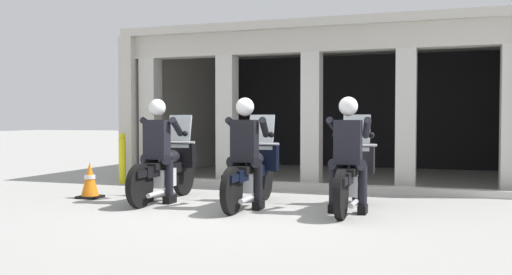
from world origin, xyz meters
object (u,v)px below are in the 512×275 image
traffic_cone_flank (90,180)px  motorcycle_right (352,174)px  motorcycle_center (252,172)px  bollard_kerbside (122,158)px  police_officer_center (245,143)px  police_officer_right (348,144)px  police_officer_left (158,141)px  motorcycle_left (167,168)px

traffic_cone_flank → motorcycle_right: bearing=3.1°
motorcycle_center → bollard_kerbside: 3.82m
police_officer_center → traffic_cone_flank: size_ratio=2.69×
police_officer_center → police_officer_right: bearing=13.7°
police_officer_center → traffic_cone_flank: 2.82m
police_officer_right → traffic_cone_flank: police_officer_right is taller
police_officer_left → bollard_kerbside: size_ratio=1.58×
police_officer_left → police_officer_right: 2.90m
motorcycle_center → police_officer_center: (-0.00, -0.28, 0.44)m
police_officer_center → motorcycle_left: bearing=175.3°
motorcycle_center → traffic_cone_flank: bearing=-167.8°
traffic_cone_flank → motorcycle_left: bearing=9.4°
motorcycle_left → police_officer_center: size_ratio=1.29×
motorcycle_center → police_officer_center: 0.52m
motorcycle_right → traffic_cone_flank: 4.20m
motorcycle_center → police_officer_right: bearing=2.6°
police_officer_center → police_officer_right: size_ratio=1.00×
police_officer_left → police_officer_center: bearing=1.0°
police_officer_right → police_officer_left: bearing=-178.8°
motorcycle_center → bollard_kerbside: motorcycle_center is taller
motorcycle_left → motorcycle_right: bearing=4.8°
traffic_cone_flank → police_officer_right: bearing=-0.7°
motorcycle_left → traffic_cone_flank: bearing=-166.2°
motorcycle_center → bollard_kerbside: size_ratio=2.03×
motorcycle_center → motorcycle_left: bearing=-173.8°
motorcycle_left → motorcycle_right: 2.90m
police_officer_center → motorcycle_right: 1.57m
police_officer_right → bollard_kerbside: bearing=158.4°
motorcycle_center → police_officer_left: bearing=-162.7°
police_officer_center → police_officer_right: same height
police_officer_right → traffic_cone_flank: size_ratio=2.69×
traffic_cone_flank → police_officer_center: bearing=-3.3°
police_officer_left → police_officer_center: 1.45m
motorcycle_left → bollard_kerbside: motorcycle_left is taller
motorcycle_center → motorcycle_right: 1.46m
police_officer_left → motorcycle_center: 1.53m
motorcycle_center → traffic_cone_flank: motorcycle_center is taller
police_officer_right → bollard_kerbside: size_ratio=1.58×
police_officer_left → motorcycle_right: 2.95m
motorcycle_left → police_officer_right: size_ratio=1.29×
police_officer_right → traffic_cone_flank: 4.24m
motorcycle_right → police_officer_right: size_ratio=1.29×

